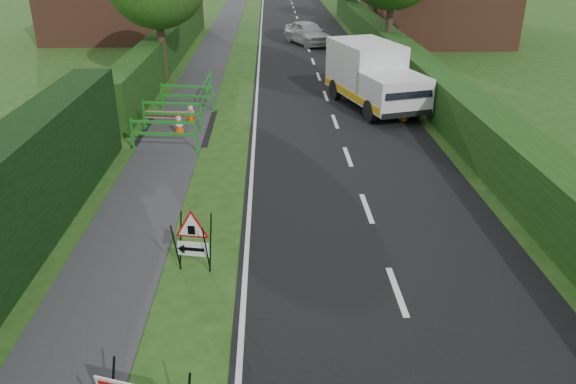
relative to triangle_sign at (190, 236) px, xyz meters
name	(u,v)px	position (x,y,z in m)	size (l,w,h in m)	color
ground	(262,329)	(1.38, -1.86, -0.79)	(120.00, 120.00, 0.00)	#224513
road_surface	(300,26)	(3.88, 33.14, -0.78)	(6.00, 90.00, 0.02)	black
footpath	(225,26)	(-1.62, 33.14, -0.78)	(2.00, 90.00, 0.02)	#2D2D30
hedge_west_far	(170,63)	(-3.62, 20.14, -0.79)	(1.00, 24.00, 1.80)	#14380F
hedge_east	(416,90)	(7.88, 14.14, -0.79)	(1.20, 50.00, 1.50)	#14380F
triangle_sign	(190,236)	(0.00, 0.00, 0.00)	(0.90, 0.90, 1.13)	black
works_van	(373,75)	(5.50, 11.56, 0.46)	(3.34, 5.49, 2.35)	silver
traffic_cone_0	(404,110)	(6.35, 9.71, -0.39)	(0.38, 0.38, 0.79)	black
traffic_cone_1	(407,100)	(6.74, 11.00, -0.39)	(0.38, 0.38, 0.79)	black
traffic_cone_2	(373,78)	(6.08, 14.64, -0.39)	(0.38, 0.38, 0.79)	black
traffic_cone_3	(179,123)	(-1.45, 8.44, -0.39)	(0.38, 0.38, 0.79)	black
traffic_cone_4	(191,112)	(-1.22, 9.68, -0.39)	(0.38, 0.38, 0.79)	black
ped_barrier_0	(164,131)	(-1.67, 6.89, -0.16)	(2.09, 0.59, 1.00)	#18861D
ped_barrier_1	(172,111)	(-1.74, 9.01, -0.16)	(2.09, 0.63, 1.00)	#18861D
ped_barrier_2	(187,94)	(-1.55, 11.32, -0.16)	(2.09, 0.74, 1.00)	#18861D
ped_barrier_3	(208,86)	(-0.86, 12.49, -0.16)	(0.41, 2.07, 1.00)	#18861D
redwhite_plank	(166,127)	(-2.03, 9.24, -0.79)	(1.50, 0.04, 0.25)	red
hatchback_car	(308,33)	(3.94, 25.41, -0.10)	(1.62, 4.04, 1.38)	silver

